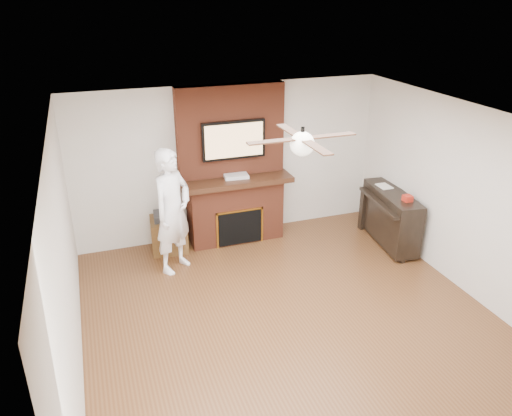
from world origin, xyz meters
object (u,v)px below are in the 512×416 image
object	(u,v)px
fireplace	(234,181)
person	(173,211)
piano	(390,216)
side_table	(169,232)

from	to	relation	value
fireplace	person	size ratio (longest dim) A/B	1.36
piano	fireplace	bearing A→B (deg)	162.55
piano	person	bearing A→B (deg)	-178.89
fireplace	piano	bearing A→B (deg)	-24.60
fireplace	side_table	xyz separation A→B (m)	(-1.10, -0.07, -0.70)
person	side_table	distance (m)	0.88
fireplace	piano	world-z (taller)	fireplace
person	fireplace	bearing A→B (deg)	-7.39
person	piano	distance (m)	3.44
person	piano	xyz separation A→B (m)	(3.40, -0.36, -0.44)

